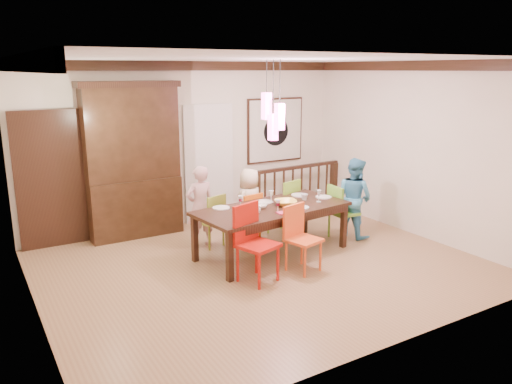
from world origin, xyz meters
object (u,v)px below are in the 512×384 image
dining_table (272,212)px  chair_end_right (344,208)px  chair_far_left (209,216)px  person_far_mid (250,204)px  china_hutch (132,161)px  person_end_right (354,198)px  balustrade (297,189)px  person_far_left (200,207)px

dining_table → chair_end_right: chair_end_right is taller
chair_end_right → chair_far_left: bearing=72.6°
chair_far_left → chair_end_right: bearing=140.2°
person_far_mid → dining_table: bearing=60.8°
dining_table → chair_end_right: bearing=-6.3°
china_hutch → person_end_right: bearing=-31.6°
china_hutch → balustrade: china_hutch is taller
chair_end_right → person_end_right: bearing=-83.4°
person_far_left → person_end_right: 2.58m
chair_end_right → person_far_mid: 1.57m
china_hutch → person_end_right: size_ratio=1.92×
china_hutch → balustrade: size_ratio=1.26×
person_far_left → person_end_right: (2.44, -0.86, 0.02)m
person_far_mid → chair_far_left: bearing=-24.3°
chair_end_right → china_hutch: china_hutch is taller
china_hutch → person_far_mid: (1.58, -1.13, -0.70)m
chair_end_right → balustrade: bearing=-2.6°
chair_far_left → person_far_mid: 0.75m
dining_table → china_hutch: bearing=121.2°
chair_far_left → person_far_mid: bearing=161.0°
chair_far_left → chair_end_right: (2.08, -0.82, 0.03)m
chair_end_right → person_far_left: bearing=72.6°
dining_table → person_end_right: size_ratio=1.82×
chair_far_left → balustrade: size_ratio=0.42×
chair_far_left → person_end_right: person_end_right is taller
chair_end_right → balustrade: size_ratio=0.45×
dining_table → balustrade: bearing=38.5°
person_far_left → person_far_mid: bearing=173.3°
balustrade → person_far_mid: size_ratio=1.73×
person_far_mid → chair_end_right: bearing=125.1°
chair_far_left → person_far_mid: person_far_mid is taller
dining_table → person_far_left: person_far_left is taller
china_hutch → balustrade: bearing=-6.3°
chair_end_right → china_hutch: size_ratio=0.35×
dining_table → person_far_mid: bearing=78.1°
dining_table → chair_end_right: (1.42, 0.00, -0.15)m
chair_end_right → dining_table: bearing=94.2°
china_hutch → person_end_right: (3.15, -1.93, -0.62)m
person_far_mid → china_hutch: bearing=-59.4°
chair_far_left → person_far_left: bearing=-40.7°
chair_far_left → person_end_right: size_ratio=0.64×
balustrade → person_far_left: size_ratio=1.56×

